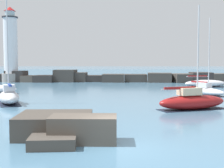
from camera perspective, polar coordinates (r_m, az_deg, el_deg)
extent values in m
plane|color=teal|center=(15.52, 0.92, -11.50)|extent=(600.00, 600.00, 0.00)
cube|color=teal|center=(125.78, 2.29, 2.11)|extent=(400.00, 116.00, 0.01)
cube|color=#383330|center=(71.09, -19.13, 1.10)|extent=(3.97, 4.55, 1.65)
cube|color=#383330|center=(69.18, -17.09, 1.36)|extent=(4.24, 3.55, 2.35)
cube|color=brown|center=(68.24, -14.64, 0.95)|extent=(3.33, 4.30, 1.34)
cube|color=#383330|center=(67.48, -12.10, 0.98)|extent=(4.13, 5.28, 1.39)
cube|color=#423D38|center=(67.02, -8.52, 1.50)|extent=(4.55, 4.40, 2.56)
cube|color=#423D38|center=(66.87, -5.99, 1.27)|extent=(3.16, 3.36, 1.98)
cube|color=#383330|center=(66.77, -3.06, 1.02)|extent=(5.21, 3.44, 1.37)
cube|color=#423D38|center=(65.72, 0.24, 1.11)|extent=(4.54, 4.63, 1.66)
cube|color=#423D38|center=(66.43, 4.31, 1.11)|extent=(4.73, 4.17, 1.61)
cube|color=#423D38|center=(66.23, 8.68, 1.19)|extent=(5.30, 5.51, 1.90)
cube|color=#423D38|center=(66.96, 12.58, 1.10)|extent=(5.53, 6.37, 1.74)
cube|color=#383330|center=(67.81, 15.90, 1.21)|extent=(4.17, 5.05, 2.06)
cube|color=#4C443D|center=(68.53, 19.34, 1.07)|extent=(5.72, 4.48, 1.81)
cylinder|color=gray|center=(69.20, -17.94, 1.12)|extent=(3.82, 3.82, 1.80)
cylinder|color=white|center=(69.21, -18.06, 6.66)|extent=(2.83, 2.83, 11.59)
cylinder|color=#232328|center=(69.75, -18.17, 11.52)|extent=(3.25, 3.25, 0.25)
cylinder|color=silver|center=(69.85, -18.18, 12.09)|extent=(1.98, 1.98, 1.15)
cone|color=#B21919|center=(70.00, -18.20, 12.92)|extent=(2.40, 2.40, 0.90)
cube|color=#4C443D|center=(16.02, -10.65, -10.05)|extent=(2.52, 2.54, 0.55)
cube|color=#4C443D|center=(18.12, -10.36, -7.31)|extent=(4.37, 3.80, 1.23)
cube|color=brown|center=(16.42, -5.27, -8.19)|extent=(3.51, 1.95, 1.37)
ellipsoid|color=white|center=(41.07, 16.76, -1.30)|extent=(4.53, 5.96, 0.95)
cube|color=black|center=(41.11, 16.75, -1.94)|extent=(4.35, 5.69, 0.03)
cube|color=silver|center=(41.21, 16.49, -0.17)|extent=(1.75, 2.02, 0.64)
cylinder|color=silver|center=(40.61, 17.34, 5.40)|extent=(0.12, 0.12, 8.63)
cylinder|color=#BCBCC1|center=(41.82, 15.65, 0.22)|extent=(1.73, 2.82, 0.10)
cube|color=maroon|center=(41.81, 15.66, 0.36)|extent=(1.57, 2.46, 0.20)
ellipsoid|color=silver|center=(32.92, -18.32, -2.31)|extent=(4.11, 5.86, 1.29)
cube|color=black|center=(32.99, -18.30, -3.40)|extent=(3.96, 5.59, 0.03)
cube|color=silver|center=(32.55, -18.32, -0.68)|extent=(1.67, 1.96, 0.64)
cylinder|color=silver|center=(33.21, -18.59, 7.38)|extent=(0.12, 0.12, 9.87)
cylinder|color=#BCBCC1|center=(31.70, -18.22, -0.38)|extent=(1.39, 2.82, 0.10)
cube|color=navy|center=(31.69, -18.22, -0.20)|extent=(1.28, 2.44, 0.20)
ellipsoid|color=white|center=(54.34, 16.73, 0.10)|extent=(7.54, 3.73, 1.22)
cube|color=black|center=(54.38, 16.72, -0.53)|extent=(7.18, 3.61, 0.03)
cylinder|color=silver|center=(54.47, 17.32, 3.90)|extent=(0.12, 0.12, 6.01)
cylinder|color=#BCBCC1|center=(53.65, 15.37, 1.32)|extent=(3.91, 0.94, 0.10)
cube|color=maroon|center=(53.64, 15.38, 1.43)|extent=(3.35, 0.91, 0.20)
ellipsoid|color=maroon|center=(28.34, 14.48, -3.23)|extent=(6.77, 4.28, 1.28)
cube|color=black|center=(28.43, 14.46, -4.48)|extent=(6.45, 4.12, 0.03)
cube|color=beige|center=(28.06, 13.97, -1.32)|extent=(2.22, 1.74, 0.64)
cylinder|color=silver|center=(28.42, 15.46, 5.98)|extent=(0.12, 0.12, 7.83)
cylinder|color=#BCBCC1|center=(27.51, 12.28, -0.91)|extent=(3.35, 1.44, 0.10)
cube|color=maroon|center=(27.50, 12.29, -0.71)|extent=(2.89, 1.33, 0.20)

